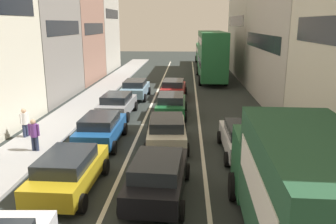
# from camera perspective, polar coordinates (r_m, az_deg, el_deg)

# --- Properties ---
(sidewalk_left) EXTENTS (2.60, 64.00, 0.14)m
(sidewalk_left) POSITION_cam_1_polar(r_m,az_deg,el_deg) (26.57, -13.60, 1.31)
(sidewalk_left) COLOR #9A9A9A
(sidewalk_left) RESTS_ON ground
(lane_stripe_left) EXTENTS (0.16, 60.00, 0.01)m
(lane_stripe_left) POSITION_cam_1_polar(r_m,az_deg,el_deg) (25.60, -2.80, 1.06)
(lane_stripe_left) COLOR silver
(lane_stripe_left) RESTS_ON ground
(lane_stripe_right) EXTENTS (0.16, 60.00, 0.01)m
(lane_stripe_right) POSITION_cam_1_polar(r_m,az_deg,el_deg) (25.47, 4.83, 0.96)
(lane_stripe_right) COLOR silver
(lane_stripe_right) RESTS_ON ground
(building_row_left) EXTENTS (7.20, 43.90, 14.19)m
(building_row_left) POSITION_cam_1_polar(r_m,az_deg,el_deg) (29.06, -23.96, 13.70)
(building_row_left) COLOR #B2ADA3
(building_row_left) RESTS_ON ground
(building_row_right) EXTENTS (7.20, 43.90, 11.44)m
(building_row_right) POSITION_cam_1_polar(r_m,az_deg,el_deg) (28.63, 21.93, 11.94)
(building_row_right) COLOR #B2ADA3
(building_row_right) RESTS_ON ground
(removalist_box_truck) EXTENTS (2.87, 7.76, 3.58)m
(removalist_box_truck) POSITION_cam_1_polar(r_m,az_deg,el_deg) (9.34, 20.49, -11.59)
(removalist_box_truck) COLOR #1E5933
(removalist_box_truck) RESTS_ON ground
(sedan_centre_lane_second) EXTENTS (2.26, 4.40, 1.49)m
(sedan_centre_lane_second) POSITION_cam_1_polar(r_m,az_deg,el_deg) (12.21, -1.72, -10.41)
(sedan_centre_lane_second) COLOR black
(sedan_centre_lane_second) RESTS_ON ground
(wagon_left_lane_second) EXTENTS (2.14, 4.34, 1.49)m
(wagon_left_lane_second) POSITION_cam_1_polar(r_m,az_deg,el_deg) (13.07, -16.03, -9.26)
(wagon_left_lane_second) COLOR #B29319
(wagon_left_lane_second) RESTS_ON ground
(hatchback_centre_lane_third) EXTENTS (2.25, 4.39, 1.49)m
(hatchback_centre_lane_third) POSITION_cam_1_polar(r_m,az_deg,el_deg) (17.06, -0.20, -3.05)
(hatchback_centre_lane_third) COLOR beige
(hatchback_centre_lane_third) RESTS_ON ground
(sedan_left_lane_third) EXTENTS (2.07, 4.30, 1.49)m
(sedan_left_lane_third) POSITION_cam_1_polar(r_m,az_deg,el_deg) (17.71, -10.97, -2.66)
(sedan_left_lane_third) COLOR #194C8C
(sedan_left_lane_third) RESTS_ON ground
(coupe_centre_lane_fourth) EXTENTS (2.06, 4.30, 1.49)m
(coupe_centre_lane_fourth) POSITION_cam_1_polar(r_m,az_deg,el_deg) (22.53, 0.52, 1.29)
(coupe_centre_lane_fourth) COLOR #19592D
(coupe_centre_lane_fourth) RESTS_ON ground
(sedan_left_lane_fourth) EXTENTS (2.17, 4.36, 1.49)m
(sedan_left_lane_fourth) POSITION_cam_1_polar(r_m,az_deg,el_deg) (22.82, -8.33, 1.30)
(sedan_left_lane_fourth) COLOR gray
(sedan_left_lane_fourth) RESTS_ON ground
(sedan_centre_lane_fifth) EXTENTS (2.17, 4.36, 1.49)m
(sedan_centre_lane_fifth) POSITION_cam_1_polar(r_m,az_deg,el_deg) (28.12, 0.91, 3.94)
(sedan_centre_lane_fifth) COLOR #A51E1E
(sedan_centre_lane_fifth) RESTS_ON ground
(sedan_left_lane_fifth) EXTENTS (2.10, 4.32, 1.49)m
(sedan_left_lane_fifth) POSITION_cam_1_polar(r_m,az_deg,el_deg) (28.13, -5.39, 3.88)
(sedan_left_lane_fifth) COLOR #759EB7
(sedan_left_lane_fifth) RESTS_ON ground
(sedan_right_lane_behind_truck) EXTENTS (2.12, 4.33, 1.49)m
(sedan_right_lane_behind_truck) POSITION_cam_1_polar(r_m,az_deg,el_deg) (16.32, 12.36, -4.22)
(sedan_right_lane_behind_truck) COLOR silver
(sedan_right_lane_behind_truck) RESTS_ON ground
(bus_mid_queue_primary) EXTENTS (2.82, 10.51, 5.06)m
(bus_mid_queue_primary) POSITION_cam_1_polar(r_m,az_deg,el_deg) (36.89, 7.16, 9.53)
(bus_mid_queue_primary) COLOR #1E6033
(bus_mid_queue_primary) RESTS_ON ground
(bus_far_queue_secondary) EXTENTS (2.91, 10.53, 2.90)m
(bus_far_queue_secondary) POSITION_cam_1_polar(r_m,az_deg,el_deg) (50.54, 6.28, 9.64)
(bus_far_queue_secondary) COLOR #1E6033
(bus_far_queue_secondary) RESTS_ON ground
(pedestrian_mid_sidewalk) EXTENTS (0.34, 0.50, 1.66)m
(pedestrian_mid_sidewalk) POSITION_cam_1_polar(r_m,az_deg,el_deg) (19.46, -22.51, -1.51)
(pedestrian_mid_sidewalk) COLOR #262D47
(pedestrian_mid_sidewalk) RESTS_ON ground
(pedestrian_far_sidewalk) EXTENTS (0.54, 0.34, 1.66)m
(pedestrian_far_sidewalk) POSITION_cam_1_polar(r_m,az_deg,el_deg) (17.19, -21.15, -3.40)
(pedestrian_far_sidewalk) COLOR #262D47
(pedestrian_far_sidewalk) RESTS_ON ground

